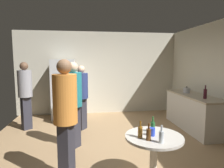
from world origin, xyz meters
TOP-DOWN VIEW (x-y plane):
  - ground_plane at (0.00, 0.00)m, footprint 5.20×5.20m
  - wall_back at (0.00, 2.63)m, footprint 5.32×0.06m
  - refrigerator at (-1.12, 2.20)m, footprint 0.70×0.68m
  - kitchen_counter at (2.28, 0.68)m, footprint 0.64×1.94m
  - kettle at (2.23, 0.96)m, footprint 0.24×0.17m
  - wine_bottle_on_counter at (2.23, 0.15)m, footprint 0.08×0.08m
  - foreground_table at (0.44, -1.41)m, footprint 0.80×0.80m
  - beer_bottle_amber at (0.24, -1.44)m, footprint 0.06×0.06m
  - beer_bottle_brown at (0.32, -1.54)m, footprint 0.06×0.06m
  - beer_bottle_green at (0.48, -1.27)m, footprint 0.06×0.06m
  - beer_bottle_clear at (0.45, -1.64)m, footprint 0.06×0.06m
  - plastic_cup_blue at (0.42, -1.40)m, footprint 0.08×0.08m
  - person_in_gray_shirt at (-1.98, 1.26)m, footprint 0.48×0.48m
  - person_in_navy_shirt at (-0.57, 1.08)m, footprint 0.48×0.48m
  - person_in_orange_shirt at (-0.77, -1.12)m, footprint 0.45×0.45m
  - person_in_teal_shirt at (-0.71, 0.03)m, footprint 0.48×0.48m

SIDE VIEW (x-z plane):
  - ground_plane at x=0.00m, z-range -0.10..0.00m
  - kitchen_counter at x=2.28m, z-range 0.00..0.90m
  - foreground_table at x=0.44m, z-range 0.26..1.00m
  - plastic_cup_blue at x=0.42m, z-range 0.73..0.85m
  - beer_bottle_amber at x=0.24m, z-range 0.70..0.93m
  - beer_bottle_brown at x=0.32m, z-range 0.70..0.93m
  - beer_bottle_green at x=0.48m, z-range 0.70..0.93m
  - beer_bottle_clear at x=0.45m, z-range 0.70..0.93m
  - refrigerator at x=-1.12m, z-range 0.00..1.80m
  - person_in_navy_shirt at x=-0.57m, z-range 0.14..1.78m
  - kettle at x=2.23m, z-range 0.88..1.06m
  - person_in_gray_shirt at x=-1.98m, z-range 0.15..1.88m
  - wine_bottle_on_counter at x=2.23m, z-range 0.86..1.17m
  - person_in_teal_shirt at x=-0.71m, z-range 0.15..1.89m
  - person_in_orange_shirt at x=-0.77m, z-range 0.16..1.94m
  - wall_back at x=0.00m, z-range 0.00..2.70m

